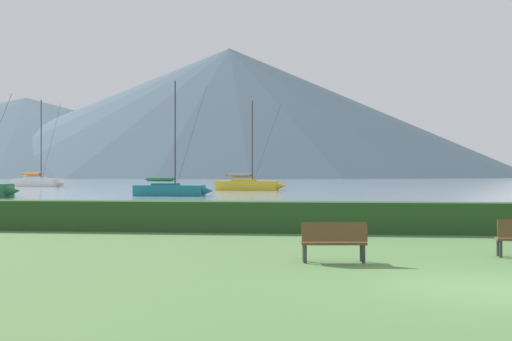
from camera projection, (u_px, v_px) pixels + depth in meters
ground_plane at (490, 289)px, 12.01m from camera, size 1000.00×1000.00×0.00m
harbor_water at (345, 182)px, 148.13m from camera, size 320.00×246.00×0.00m
hedge_line at (415, 218)px, 22.95m from camera, size 80.00×1.20×1.07m
sailboat_slip_0 at (38, 182)px, 100.93m from camera, size 9.01×4.43×13.15m
sailboat_slip_2 at (170, 189)px, 59.94m from camera, size 7.21×2.37×10.34m
sailboat_slip_3 at (248, 185)px, 78.89m from camera, size 8.52×3.29×10.60m
park_bench_under_tree at (334, 240)px, 15.47m from camera, size 1.55×0.64×0.95m
distant_hill_west_ridge at (229, 112)px, 380.18m from camera, size 324.39×324.39×73.18m
distant_hill_central_peak at (26, 137)px, 389.91m from camera, size 354.70×354.70×46.07m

